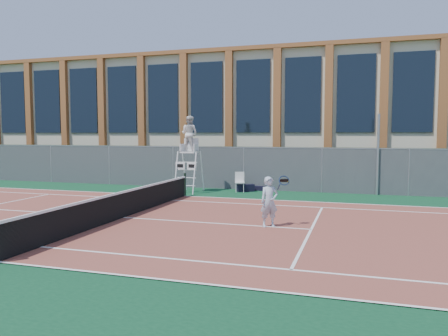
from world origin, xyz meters
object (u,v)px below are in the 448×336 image
(tennis_player, at_px, (269,202))
(steel_pole, at_px, (378,155))
(plastic_chair, at_px, (240,180))
(umpire_chair, at_px, (189,136))

(tennis_player, bearing_deg, steel_pole, 68.15)
(steel_pole, bearing_deg, plastic_chair, -172.50)
(plastic_chair, bearing_deg, tennis_player, -68.62)
(umpire_chair, height_order, plastic_chair, umpire_chair)
(steel_pole, distance_m, tennis_player, 9.43)
(umpire_chair, xyz_separation_m, tennis_player, (5.45, -7.04, -2.00))
(umpire_chair, relative_size, tennis_player, 2.42)
(umpire_chair, height_order, tennis_player, umpire_chair)
(steel_pole, xyz_separation_m, plastic_chair, (-6.55, -0.86, -1.33))
(umpire_chair, xyz_separation_m, plastic_chair, (2.38, 0.79, -2.22))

